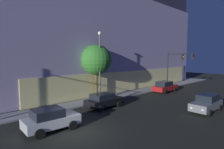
{
  "coord_description": "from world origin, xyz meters",
  "views": [
    {
      "loc": [
        -6.8,
        -11.16,
        5.47
      ],
      "look_at": [
        8.23,
        4.99,
        3.41
      ],
      "focal_mm": 29.51,
      "sensor_mm": 36.0,
      "label": 1
    }
  ],
  "objects_px": {
    "car_grey": "(206,103)",
    "car_silver": "(51,119)",
    "sidewalk_tree": "(96,60)",
    "car_red": "(165,87)",
    "modern_building": "(78,41)",
    "traffic_light_far_corner": "(177,62)",
    "street_lamp_sidewalk": "(100,58)",
    "car_black": "(104,100)"
  },
  "relations": [
    {
      "from": "car_red",
      "to": "car_silver",
      "type": "bearing_deg",
      "value": -173.15
    },
    {
      "from": "sidewalk_tree",
      "to": "car_silver",
      "type": "bearing_deg",
      "value": -146.67
    },
    {
      "from": "street_lamp_sidewalk",
      "to": "car_silver",
      "type": "bearing_deg",
      "value": -151.37
    },
    {
      "from": "car_red",
      "to": "sidewalk_tree",
      "type": "bearing_deg",
      "value": 162.17
    },
    {
      "from": "car_black",
      "to": "street_lamp_sidewalk",
      "type": "bearing_deg",
      "value": 58.55
    },
    {
      "from": "car_silver",
      "to": "car_black",
      "type": "height_order",
      "value": "car_silver"
    },
    {
      "from": "modern_building",
      "to": "car_black",
      "type": "relative_size",
      "value": 9.04
    },
    {
      "from": "street_lamp_sidewalk",
      "to": "car_red",
      "type": "distance_m",
      "value": 12.43
    },
    {
      "from": "modern_building",
      "to": "car_red",
      "type": "xyz_separation_m",
      "value": [
        2.92,
        -20.17,
        -8.22
      ]
    },
    {
      "from": "traffic_light_far_corner",
      "to": "car_red",
      "type": "relative_size",
      "value": 1.31
    },
    {
      "from": "car_silver",
      "to": "car_grey",
      "type": "distance_m",
      "value": 14.98
    },
    {
      "from": "sidewalk_tree",
      "to": "car_red",
      "type": "relative_size",
      "value": 1.45
    },
    {
      "from": "traffic_light_far_corner",
      "to": "car_grey",
      "type": "bearing_deg",
      "value": -140.18
    },
    {
      "from": "modern_building",
      "to": "car_black",
      "type": "distance_m",
      "value": 24.27
    },
    {
      "from": "street_lamp_sidewalk",
      "to": "car_red",
      "type": "relative_size",
      "value": 1.76
    },
    {
      "from": "sidewalk_tree",
      "to": "car_red",
      "type": "xyz_separation_m",
      "value": [
        10.95,
        -3.52,
        -4.28
      ]
    },
    {
      "from": "traffic_light_far_corner",
      "to": "street_lamp_sidewalk",
      "type": "height_order",
      "value": "street_lamp_sidewalk"
    },
    {
      "from": "car_grey",
      "to": "car_red",
      "type": "relative_size",
      "value": 0.91
    },
    {
      "from": "modern_building",
      "to": "street_lamp_sidewalk",
      "type": "relative_size",
      "value": 4.57
    },
    {
      "from": "sidewalk_tree",
      "to": "car_silver",
      "type": "relative_size",
      "value": 1.71
    },
    {
      "from": "modern_building",
      "to": "car_silver",
      "type": "relative_size",
      "value": 9.46
    },
    {
      "from": "traffic_light_far_corner",
      "to": "sidewalk_tree",
      "type": "bearing_deg",
      "value": 167.65
    },
    {
      "from": "street_lamp_sidewalk",
      "to": "sidewalk_tree",
      "type": "relative_size",
      "value": 1.21
    },
    {
      "from": "modern_building",
      "to": "car_black",
      "type": "xyz_separation_m",
      "value": [
        -10.03,
        -20.5,
        -8.27
      ]
    },
    {
      "from": "car_silver",
      "to": "car_red",
      "type": "relative_size",
      "value": 0.85
    },
    {
      "from": "sidewalk_tree",
      "to": "car_red",
      "type": "distance_m",
      "value": 12.27
    },
    {
      "from": "street_lamp_sidewalk",
      "to": "car_black",
      "type": "bearing_deg",
      "value": -121.45
    },
    {
      "from": "car_silver",
      "to": "car_grey",
      "type": "bearing_deg",
      "value": -24.04
    },
    {
      "from": "sidewalk_tree",
      "to": "car_red",
      "type": "height_order",
      "value": "sidewalk_tree"
    },
    {
      "from": "traffic_light_far_corner",
      "to": "sidewalk_tree",
      "type": "height_order",
      "value": "sidewalk_tree"
    },
    {
      "from": "traffic_light_far_corner",
      "to": "car_red",
      "type": "height_order",
      "value": "traffic_light_far_corner"
    },
    {
      "from": "modern_building",
      "to": "car_grey",
      "type": "distance_m",
      "value": 30.01
    },
    {
      "from": "traffic_light_far_corner",
      "to": "street_lamp_sidewalk",
      "type": "bearing_deg",
      "value": 172.29
    },
    {
      "from": "street_lamp_sidewalk",
      "to": "car_grey",
      "type": "bearing_deg",
      "value": -64.9
    },
    {
      "from": "car_silver",
      "to": "car_grey",
      "type": "relative_size",
      "value": 0.94
    },
    {
      "from": "car_grey",
      "to": "car_silver",
      "type": "bearing_deg",
      "value": 155.96
    },
    {
      "from": "modern_building",
      "to": "sidewalk_tree",
      "type": "height_order",
      "value": "modern_building"
    },
    {
      "from": "car_grey",
      "to": "car_red",
      "type": "height_order",
      "value": "car_red"
    },
    {
      "from": "modern_building",
      "to": "car_grey",
      "type": "bearing_deg",
      "value": -96.67
    },
    {
      "from": "modern_building",
      "to": "traffic_light_far_corner",
      "type": "relative_size",
      "value": 6.14
    },
    {
      "from": "sidewalk_tree",
      "to": "car_grey",
      "type": "relative_size",
      "value": 1.6
    },
    {
      "from": "street_lamp_sidewalk",
      "to": "car_black",
      "type": "distance_m",
      "value": 5.55
    }
  ]
}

